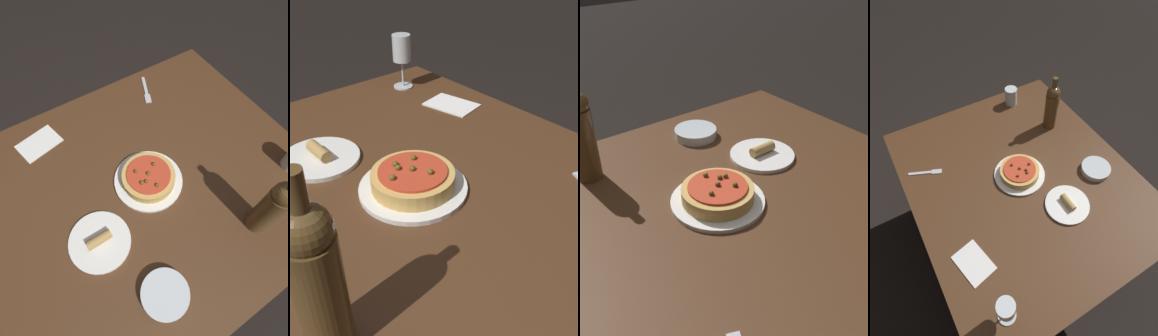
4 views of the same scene
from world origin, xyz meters
The scene contains 9 objects.
ground_plane centered at (0.00, 0.00, 0.00)m, with size 14.00×14.00×0.00m, color black.
dining_table centered at (0.00, 0.00, 0.65)m, with size 1.26×1.05×0.74m.
dinner_plate centered at (-0.01, 0.00, 0.74)m, with size 0.25×0.25×0.01m.
pizza centered at (-0.01, 0.00, 0.77)m, with size 0.19×0.19×0.05m.
wine_bottle centered at (-0.23, 0.33, 0.88)m, with size 0.07×0.07×0.32m.
side_bowl centered at (0.15, 0.34, 0.75)m, with size 0.14×0.14×0.03m.
fork centered at (-0.26, -0.39, 0.74)m, with size 0.08×0.16×0.00m.
side_plate centered at (0.24, 0.10, 0.75)m, with size 0.20×0.20×0.04m.
paper_napkin centered at (0.26, -0.38, 0.74)m, with size 0.18×0.15×0.00m.
Camera 1 is at (0.24, 0.37, 1.60)m, focal length 28.00 mm.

